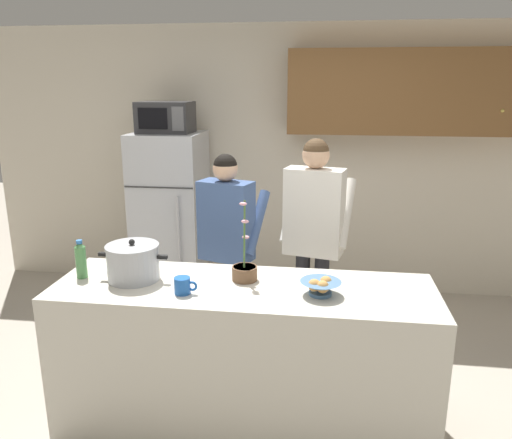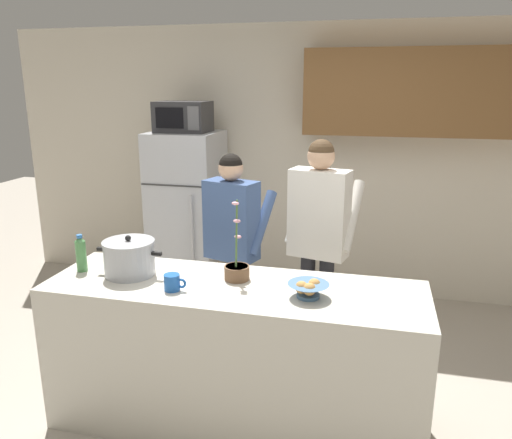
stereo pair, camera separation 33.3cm
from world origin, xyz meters
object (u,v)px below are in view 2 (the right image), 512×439
Objects in this scene: person_near_pot at (232,232)px; coffee_mug at (173,282)px; bread_bowl at (308,289)px; bottle_near_edge at (81,253)px; microwave at (183,117)px; person_by_sink at (319,225)px; cooking_pot at (129,258)px; potted_orchid at (237,269)px; refrigerator at (188,215)px.

coffee_mug is at bearing -92.63° from person_near_pot.
person_near_pot reaches higher than bread_bowl.
bottle_near_edge is (-0.72, -0.89, 0.07)m from person_near_pot.
bread_bowl is (1.45, -1.89, -0.78)m from microwave.
bottle_near_edge is at bearing -89.26° from microwave.
bottle_near_edge is (-1.36, -0.94, -0.01)m from person_by_sink.
person_near_pot is 0.93× the size of person_by_sink.
cooking_pot is 0.32m from bottle_near_edge.
bottle_near_edge is 0.49× the size of potted_orchid.
person_near_pot reaches higher than coffee_mug.
person_by_sink is at bearing 57.46° from coffee_mug.
cooking_pot is at bearing -114.50° from person_near_pot.
potted_orchid is at bearing -60.31° from refrigerator.
microwave is 1.13× the size of cooking_pot.
person_near_pot is at bearing 87.37° from coffee_mug.
microwave is 1.79m from person_by_sink.
microwave reaches higher than person_near_pot.
person_near_pot reaches higher than cooking_pot.
person_near_pot is 0.84m from potted_orchid.
microwave is 1.96m from bottle_near_edge.
person_by_sink is 1.66m from bottle_near_edge.
person_near_pot reaches higher than bottle_near_edge.
cooking_pot is (-0.40, -0.87, 0.06)m from person_near_pot.
bread_bowl is (0.06, -1.01, -0.08)m from person_by_sink.
bottle_near_edge is at bearing 177.36° from bread_bowl.
microwave is at bearing -89.93° from refrigerator.
person_near_pot reaches higher than potted_orchid.
cooking_pot is 0.66m from potted_orchid.
bottle_near_edge is (-0.32, -0.02, 0.01)m from cooking_pot.
bread_bowl is 1.43m from bottle_near_edge.
microwave is at bearing 109.29° from coffee_mug.
coffee_mug is at bearing -173.73° from bread_bowl.
bottle_near_edge reaches higher than bread_bowl.
microwave is (0.00, -0.02, 0.95)m from refrigerator.
cooking_pot is 3.24× the size of coffee_mug.
person_by_sink is at bearing 65.45° from potted_orchid.
potted_orchid reaches higher than cooking_pot.
person_by_sink reaches higher than cooking_pot.
coffee_mug is 0.56× the size of bottle_near_edge.
bread_bowl is at bearing -2.64° from bottle_near_edge.
person_near_pot is 6.83× the size of bread_bowl.
person_by_sink is 7.11× the size of bottle_near_edge.
microwave is 2.03× the size of bottle_near_edge.
refrigerator reaches higher than bottle_near_edge.
coffee_mug is at bearing -70.90° from refrigerator.
coffee_mug is (0.35, -0.17, -0.06)m from cooking_pot.
bread_bowl is 0.48m from potted_orchid.
person_near_pot is 6.62× the size of bottle_near_edge.
coffee_mug is 0.76m from bread_bowl.
person_by_sink is at bearing 41.50° from cooking_pot.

